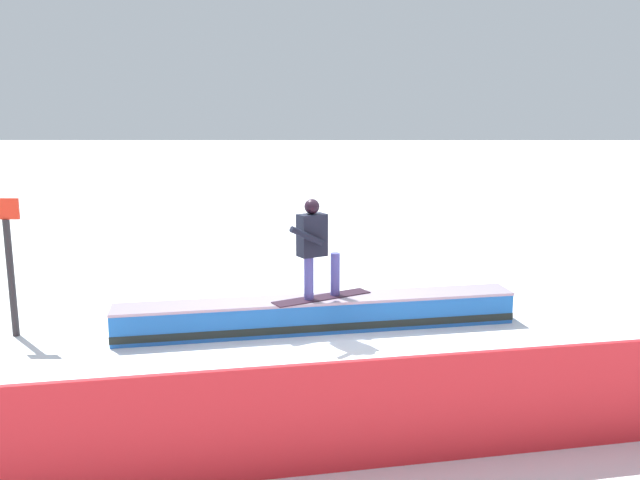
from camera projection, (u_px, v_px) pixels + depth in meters
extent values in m
plane|color=white|center=(319.00, 330.00, 9.97)|extent=(120.00, 120.00, 0.00)
cube|color=blue|center=(319.00, 315.00, 9.93)|extent=(5.96, 1.67, 0.45)
cube|color=black|center=(319.00, 322.00, 9.95)|extent=(5.97, 1.69, 0.11)
cube|color=#988A9C|center=(319.00, 299.00, 9.88)|extent=(5.97, 1.73, 0.04)
cube|color=#2A1826|center=(322.00, 297.00, 9.89)|extent=(1.48, 1.04, 0.02)
cylinder|color=#424794|center=(309.00, 278.00, 9.71)|extent=(0.19, 0.19, 0.64)
cylinder|color=#424794|center=(335.00, 274.00, 9.94)|extent=(0.19, 0.19, 0.64)
cube|color=black|center=(312.00, 235.00, 9.62)|extent=(0.47, 0.41, 0.62)
sphere|color=black|center=(312.00, 207.00, 9.54)|extent=(0.22, 0.22, 0.22)
cylinder|color=black|center=(307.00, 236.00, 9.38)|extent=(0.50, 0.35, 0.33)
cylinder|color=black|center=(312.00, 231.00, 9.80)|extent=(0.24, 0.19, 0.55)
cube|color=red|center=(315.00, 419.00, 5.95)|extent=(13.03, 2.64, 1.05)
cylinder|color=#262628|center=(11.00, 278.00, 9.55)|extent=(0.10, 0.10, 1.72)
cube|color=red|center=(5.00, 209.00, 9.36)|extent=(0.40, 0.04, 0.30)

